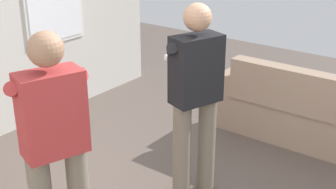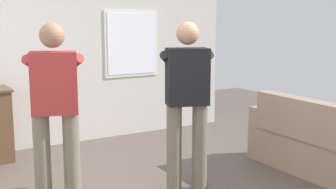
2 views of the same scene
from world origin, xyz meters
name	(u,v)px [view 2 (image 2 of 2)]	position (x,y,z in m)	size (l,w,h in m)	color
wall_back_with_window	(56,41)	(0.02, 2.66, 1.40)	(5.20, 0.15, 2.80)	beige
person_standing_left	(55,107)	(-0.67, 0.56, 0.94)	(0.53, 0.52, 1.68)	#6B6051
person_standing_right	(187,99)	(0.56, 0.30, 0.94)	(0.53, 0.52, 1.68)	#6B6051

